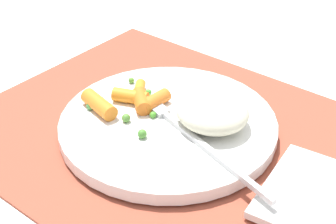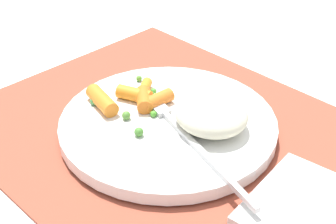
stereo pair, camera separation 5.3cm
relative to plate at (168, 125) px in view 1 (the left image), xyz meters
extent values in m
plane|color=white|center=(0.00, 0.00, -0.01)|extent=(2.40, 2.40, 0.00)
cube|color=#9E4733|center=(0.00, 0.00, -0.01)|extent=(0.44, 0.36, 0.01)
cylinder|color=white|center=(0.00, 0.00, 0.00)|extent=(0.24, 0.24, 0.01)
ellipsoid|color=beige|center=(-0.04, -0.02, 0.02)|extent=(0.08, 0.08, 0.03)
cylinder|color=orange|center=(0.07, 0.04, 0.02)|extent=(0.05, 0.03, 0.02)
cylinder|color=orange|center=(0.03, -0.01, 0.02)|extent=(0.02, 0.04, 0.02)
cylinder|color=orange|center=(0.06, -0.02, 0.01)|extent=(0.03, 0.04, 0.01)
cylinder|color=orange|center=(0.04, 0.00, 0.02)|extent=(0.04, 0.04, 0.02)
cylinder|color=orange|center=(0.06, 0.00, 0.02)|extent=(0.04, 0.03, 0.02)
sphere|color=#579430|center=(0.08, -0.03, 0.01)|extent=(0.01, 0.01, 0.01)
sphere|color=green|center=(0.02, 0.01, 0.01)|extent=(0.01, 0.01, 0.01)
sphere|color=green|center=(0.06, 0.03, 0.01)|extent=(0.01, 0.01, 0.01)
sphere|color=green|center=(0.05, -0.03, 0.01)|extent=(0.01, 0.01, 0.01)
sphere|color=#548D36|center=(0.03, 0.03, 0.01)|extent=(0.01, 0.01, 0.01)
sphere|color=#479443|center=(0.08, 0.04, 0.01)|extent=(0.01, 0.01, 0.01)
sphere|color=#4D8E34|center=(0.00, 0.04, 0.01)|extent=(0.01, 0.01, 0.01)
sphere|color=green|center=(0.04, -0.02, 0.01)|extent=(0.01, 0.01, 0.01)
sphere|color=green|center=(0.06, -0.01, 0.01)|extent=(0.01, 0.01, 0.01)
cube|color=silver|center=(0.03, -0.01, 0.01)|extent=(0.05, 0.03, 0.01)
cube|color=silver|center=(-0.08, 0.02, 0.01)|extent=(0.16, 0.05, 0.01)
cube|color=white|center=(-0.17, 0.00, 0.00)|extent=(0.10, 0.13, 0.01)
camera|label=1|loc=(-0.29, 0.36, 0.33)|focal=54.71mm
camera|label=2|loc=(-0.33, 0.33, 0.33)|focal=54.71mm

